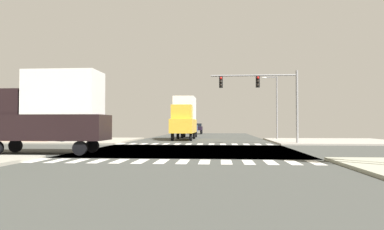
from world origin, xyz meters
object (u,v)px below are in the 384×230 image
object	(u,v)px
street_lamp	(274,101)
suv_farside_1	(189,127)
traffic_signal_mast	(262,89)
box_truck_trailing_2	(184,117)
bank_building	(18,118)
sedan_crossing_2	(197,128)
box_truck_leading_1	(50,110)

from	to	relation	value
street_lamp	suv_farside_1	size ratio (longest dim) A/B	1.53
traffic_signal_mast	box_truck_trailing_2	size ratio (longest dim) A/B	1.04
bank_building	sedan_crossing_2	bearing A→B (deg)	56.80
bank_building	box_truck_trailing_2	bearing A→B (deg)	9.84
bank_building	sedan_crossing_2	world-z (taller)	bank_building
traffic_signal_mast	suv_farside_1	bearing A→B (deg)	116.94
street_lamp	box_truck_trailing_2	size ratio (longest dim) A/B	0.98
sedan_crossing_2	traffic_signal_mast	bearing A→B (deg)	103.38
bank_building	box_truck_leading_1	size ratio (longest dim) A/B	1.79
street_lamp	sedan_crossing_2	bearing A→B (deg)	113.15
traffic_signal_mast	box_truck_leading_1	size ratio (longest dim) A/B	1.04
suv_farside_1	box_truck_trailing_2	bearing A→B (deg)	90.00
traffic_signal_mast	suv_farside_1	size ratio (longest dim) A/B	1.64
sedan_crossing_2	bank_building	bearing A→B (deg)	56.80
suv_farside_1	sedan_crossing_2	bearing A→B (deg)	-90.00
street_lamp	suv_farside_1	bearing A→B (deg)	147.87
street_lamp	bank_building	distance (m)	27.91
street_lamp	sedan_crossing_2	world-z (taller)	street_lamp
suv_farside_1	box_truck_leading_1	distance (m)	26.70
suv_farside_1	bank_building	bearing A→B (deg)	28.92
suv_farside_1	box_truck_trailing_2	distance (m)	6.77
street_lamp	suv_farside_1	xyz separation A→B (m)	(-10.04, 6.30, -2.90)
suv_farside_1	box_truck_leading_1	xyz separation A→B (m)	(-6.03, -25.99, 1.17)
street_lamp	box_truck_trailing_2	distance (m)	10.19
sedan_crossing_2	box_truck_leading_1	distance (m)	43.60
sedan_crossing_2	box_truck_trailing_2	size ratio (longest dim) A/B	0.60
traffic_signal_mast	bank_building	world-z (taller)	traffic_signal_mast
box_truck_leading_1	box_truck_trailing_2	distance (m)	20.24
sedan_crossing_2	suv_farside_1	bearing A→B (deg)	90.00
sedan_crossing_2	box_truck_leading_1	bearing A→B (deg)	82.05
box_truck_trailing_2	traffic_signal_mast	bearing A→B (deg)	132.29
bank_building	sedan_crossing_2	distance (m)	32.16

